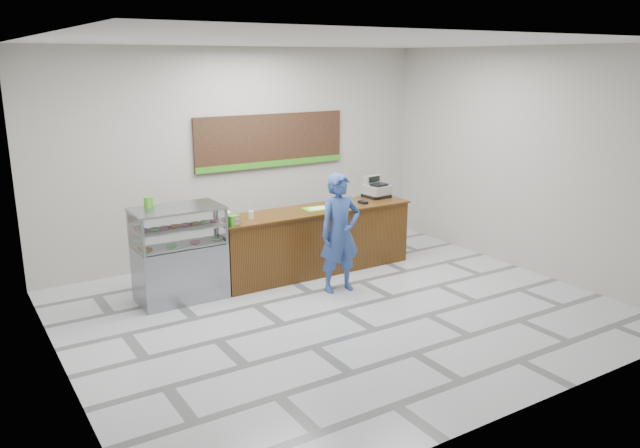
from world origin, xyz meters
TOP-DOWN VIEW (x-y plane):
  - floor at (0.00, 0.00)m, footprint 7.00×7.00m
  - back_wall at (0.00, 3.00)m, footprint 7.00×0.00m
  - ceiling at (0.00, 0.00)m, footprint 7.00×7.00m
  - sales_counter at (0.55, 1.55)m, footprint 3.26×0.76m
  - display_case at (-1.67, 1.55)m, footprint 1.22×0.72m
  - menu_board at (0.55, 2.96)m, footprint 2.80×0.06m
  - cash_register at (1.88, 1.73)m, footprint 0.42×0.44m
  - card_terminal at (1.41, 1.45)m, footprint 0.09×0.17m
  - serving_tray at (0.55, 1.48)m, footprint 0.42×0.32m
  - napkin_box at (-0.95, 1.60)m, footprint 0.18×0.18m
  - straw_cup at (-0.57, 1.51)m, footprint 0.08×0.08m
  - promo_box at (-0.95, 1.28)m, footprint 0.19×0.16m
  - donut_decal at (0.71, 1.49)m, footprint 0.17×0.17m
  - green_cup_left at (-1.94, 1.80)m, footprint 0.09×0.09m
  - green_cup_right at (-2.01, 1.76)m, footprint 0.09×0.09m
  - customer at (0.42, 0.64)m, footprint 0.67×0.48m

SIDE VIEW (x-z plane):
  - floor at x=0.00m, z-range 0.00..0.00m
  - sales_counter at x=0.55m, z-range 0.00..1.03m
  - display_case at x=-1.67m, z-range 0.01..1.34m
  - customer at x=0.42m, z-range 0.00..1.74m
  - donut_decal at x=0.71m, z-range 1.03..1.03m
  - serving_tray at x=0.55m, z-range 1.03..1.05m
  - card_terminal at x=1.41m, z-range 1.03..1.07m
  - straw_cup at x=-0.57m, z-range 1.03..1.15m
  - napkin_box at x=-0.95m, z-range 1.03..1.16m
  - promo_box at x=-0.95m, z-range 1.03..1.18m
  - cash_register at x=1.88m, z-range 0.99..1.34m
  - green_cup_left at x=-1.94m, z-range 1.33..1.46m
  - green_cup_right at x=-2.01m, z-range 1.33..1.47m
  - back_wall at x=0.00m, z-range -1.75..5.25m
  - menu_board at x=0.55m, z-range 1.48..2.38m
  - ceiling at x=0.00m, z-range 3.50..3.50m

